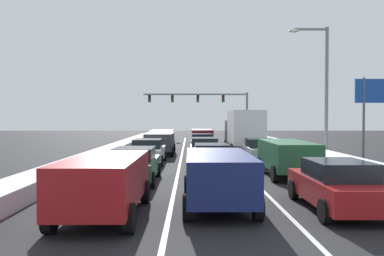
{
  "coord_description": "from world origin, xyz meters",
  "views": [
    {
      "loc": [
        -1.12,
        -4.33,
        2.78
      ],
      "look_at": [
        -0.88,
        31.35,
        1.87
      ],
      "focal_mm": 36.53,
      "sensor_mm": 36.0,
      "label": 1
    }
  ],
  "objects_px": {
    "suv_green_right_lane_second": "(287,155)",
    "roadside_sign_right": "(379,100)",
    "traffic_light_gantry": "(208,102)",
    "sedan_black_center_lane_fourth": "(202,143)",
    "sedan_gray_center_lane_second": "(212,159)",
    "suv_maroon_center_lane_fifth": "(202,136)",
    "box_truck_right_lane_fourth": "(244,129)",
    "suv_charcoal_left_lane_fourth": "(160,141)",
    "sedan_green_left_lane_second": "(135,165)",
    "sedan_silver_left_lane_third": "(148,151)",
    "sedan_white_center_lane_third": "(204,149)",
    "sedan_red_right_lane_nearest": "(337,185)",
    "sedan_tan_right_lane_fifth": "(237,138)",
    "suv_red_left_lane_nearest": "(105,180)",
    "suv_tan_left_lane_fifth": "(162,137)",
    "street_lamp_right_mid": "(322,81)",
    "sedan_silver_right_lane_third": "(260,150)",
    "suv_navy_center_lane_nearest": "(218,174)"
  },
  "relations": [
    {
      "from": "suv_tan_left_lane_fifth",
      "to": "sedan_white_center_lane_third",
      "type": "bearing_deg",
      "value": -71.2
    },
    {
      "from": "suv_tan_left_lane_fifth",
      "to": "suv_maroon_center_lane_fifth",
      "type": "bearing_deg",
      "value": 32.27
    },
    {
      "from": "sedan_white_center_lane_third",
      "to": "suv_charcoal_left_lane_fourth",
      "type": "relative_size",
      "value": 0.92
    },
    {
      "from": "sedan_white_center_lane_third",
      "to": "roadside_sign_right",
      "type": "height_order",
      "value": "roadside_sign_right"
    },
    {
      "from": "sedan_black_center_lane_fourth",
      "to": "suv_charcoal_left_lane_fourth",
      "type": "relative_size",
      "value": 0.92
    },
    {
      "from": "sedan_green_left_lane_second",
      "to": "traffic_light_gantry",
      "type": "bearing_deg",
      "value": 82.27
    },
    {
      "from": "sedan_red_right_lane_nearest",
      "to": "suv_red_left_lane_nearest",
      "type": "relative_size",
      "value": 0.92
    },
    {
      "from": "sedan_gray_center_lane_second",
      "to": "sedan_silver_left_lane_third",
      "type": "bearing_deg",
      "value": 128.66
    },
    {
      "from": "box_truck_right_lane_fourth",
      "to": "suv_charcoal_left_lane_fourth",
      "type": "distance_m",
      "value": 6.82
    },
    {
      "from": "sedan_silver_right_lane_third",
      "to": "suv_tan_left_lane_fifth",
      "type": "bearing_deg",
      "value": 121.66
    },
    {
      "from": "sedan_silver_right_lane_third",
      "to": "sedan_tan_right_lane_fifth",
      "type": "bearing_deg",
      "value": 88.69
    },
    {
      "from": "sedan_tan_right_lane_fifth",
      "to": "roadside_sign_right",
      "type": "bearing_deg",
      "value": -56.99
    },
    {
      "from": "suv_tan_left_lane_fifth",
      "to": "sedan_black_center_lane_fourth",
      "type": "bearing_deg",
      "value": -46.77
    },
    {
      "from": "suv_green_right_lane_second",
      "to": "box_truck_right_lane_fourth",
      "type": "relative_size",
      "value": 0.68
    },
    {
      "from": "traffic_light_gantry",
      "to": "sedan_black_center_lane_fourth",
      "type": "bearing_deg",
      "value": -93.92
    },
    {
      "from": "sedan_red_right_lane_nearest",
      "to": "sedan_black_center_lane_fourth",
      "type": "height_order",
      "value": "same"
    },
    {
      "from": "box_truck_right_lane_fourth",
      "to": "suv_red_left_lane_nearest",
      "type": "height_order",
      "value": "box_truck_right_lane_fourth"
    },
    {
      "from": "sedan_silver_left_lane_third",
      "to": "suv_tan_left_lane_fifth",
      "type": "xyz_separation_m",
      "value": [
        0.01,
        11.76,
        0.25
      ]
    },
    {
      "from": "box_truck_right_lane_fourth",
      "to": "sedan_gray_center_lane_second",
      "type": "xyz_separation_m",
      "value": [
        -3.24,
        -11.91,
        -1.14
      ]
    },
    {
      "from": "sedan_black_center_lane_fourth",
      "to": "suv_maroon_center_lane_fifth",
      "type": "relative_size",
      "value": 0.92
    },
    {
      "from": "box_truck_right_lane_fourth",
      "to": "sedan_tan_right_lane_fifth",
      "type": "bearing_deg",
      "value": 86.97
    },
    {
      "from": "sedan_silver_right_lane_third",
      "to": "traffic_light_gantry",
      "type": "height_order",
      "value": "traffic_light_gantry"
    },
    {
      "from": "box_truck_right_lane_fourth",
      "to": "sedan_red_right_lane_nearest",
      "type": "bearing_deg",
      "value": -89.66
    },
    {
      "from": "sedan_white_center_lane_third",
      "to": "suv_charcoal_left_lane_fourth",
      "type": "distance_m",
      "value": 5.21
    },
    {
      "from": "sedan_silver_left_lane_third",
      "to": "roadside_sign_right",
      "type": "bearing_deg",
      "value": 9.13
    },
    {
      "from": "suv_tan_left_lane_fifth",
      "to": "suv_charcoal_left_lane_fourth",
      "type": "bearing_deg",
      "value": -87.3
    },
    {
      "from": "street_lamp_right_mid",
      "to": "sedan_tan_right_lane_fifth",
      "type": "bearing_deg",
      "value": 108.0
    },
    {
      "from": "street_lamp_right_mid",
      "to": "suv_maroon_center_lane_fifth",
      "type": "bearing_deg",
      "value": 122.52
    },
    {
      "from": "sedan_gray_center_lane_second",
      "to": "suv_tan_left_lane_fifth",
      "type": "relative_size",
      "value": 0.92
    },
    {
      "from": "traffic_light_gantry",
      "to": "sedan_green_left_lane_second",
      "type": "bearing_deg",
      "value": -97.73
    },
    {
      "from": "box_truck_right_lane_fourth",
      "to": "suv_charcoal_left_lane_fourth",
      "type": "bearing_deg",
      "value": -165.71
    },
    {
      "from": "sedan_tan_right_lane_fifth",
      "to": "suv_red_left_lane_nearest",
      "type": "xyz_separation_m",
      "value": [
        -7.12,
        -27.36,
        0.25
      ]
    },
    {
      "from": "traffic_light_gantry",
      "to": "street_lamp_right_mid",
      "type": "xyz_separation_m",
      "value": [
        6.34,
        -26.34,
        0.34
      ]
    },
    {
      "from": "suv_charcoal_left_lane_fourth",
      "to": "street_lamp_right_mid",
      "type": "bearing_deg",
      "value": -17.63
    },
    {
      "from": "sedan_red_right_lane_nearest",
      "to": "sedan_gray_center_lane_second",
      "type": "relative_size",
      "value": 1.0
    },
    {
      "from": "sedan_red_right_lane_nearest",
      "to": "suv_tan_left_lane_fifth",
      "type": "height_order",
      "value": "suv_tan_left_lane_fifth"
    },
    {
      "from": "box_truck_right_lane_fourth",
      "to": "traffic_light_gantry",
      "type": "distance_m",
      "value": 21.47
    },
    {
      "from": "sedan_green_left_lane_second",
      "to": "sedan_silver_left_lane_third",
      "type": "xyz_separation_m",
      "value": [
        -0.13,
        6.78,
        0.0
      ]
    },
    {
      "from": "suv_green_right_lane_second",
      "to": "roadside_sign_right",
      "type": "bearing_deg",
      "value": 43.56
    },
    {
      "from": "sedan_gray_center_lane_second",
      "to": "suv_maroon_center_lane_fifth",
      "type": "bearing_deg",
      "value": 89.63
    },
    {
      "from": "sedan_green_left_lane_second",
      "to": "roadside_sign_right",
      "type": "height_order",
      "value": "roadside_sign_right"
    },
    {
      "from": "suv_maroon_center_lane_fifth",
      "to": "suv_red_left_lane_nearest",
      "type": "relative_size",
      "value": 1.0
    },
    {
      "from": "suv_green_right_lane_second",
      "to": "suv_navy_center_lane_nearest",
      "type": "relative_size",
      "value": 1.0
    },
    {
      "from": "suv_maroon_center_lane_fifth",
      "to": "suv_charcoal_left_lane_fourth",
      "type": "height_order",
      "value": "same"
    },
    {
      "from": "suv_maroon_center_lane_fifth",
      "to": "sedan_silver_left_lane_third",
      "type": "distance_m",
      "value": 14.59
    },
    {
      "from": "suv_green_right_lane_second",
      "to": "suv_maroon_center_lane_fifth",
      "type": "height_order",
      "value": "same"
    },
    {
      "from": "sedan_silver_left_lane_third",
      "to": "traffic_light_gantry",
      "type": "xyz_separation_m",
      "value": [
        4.94,
        28.59,
        4.12
      ]
    },
    {
      "from": "suv_charcoal_left_lane_fourth",
      "to": "suv_navy_center_lane_nearest",
      "type": "bearing_deg",
      "value": -79.76
    },
    {
      "from": "sedan_red_right_lane_nearest",
      "to": "box_truck_right_lane_fourth",
      "type": "distance_m",
      "value": 19.41
    },
    {
      "from": "sedan_silver_left_lane_third",
      "to": "sedan_black_center_lane_fourth",
      "type": "bearing_deg",
      "value": 66.23
    }
  ]
}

